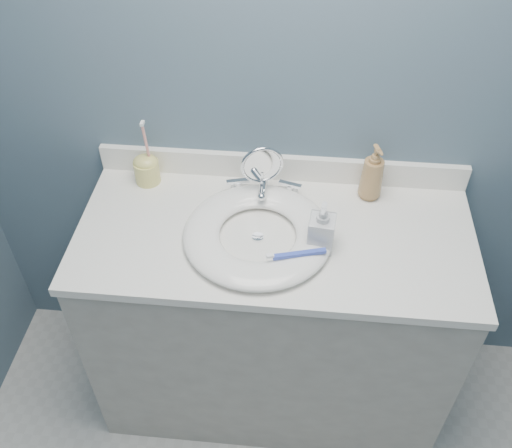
# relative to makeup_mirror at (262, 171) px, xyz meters

# --- Properties ---
(back_wall) EXTENTS (2.20, 0.02, 2.40)m
(back_wall) POSITION_rel_makeup_mirror_xyz_m (0.05, 0.12, 0.21)
(back_wall) COLOR slate
(back_wall) RESTS_ON ground
(vanity_cabinet) EXTENTS (1.20, 0.55, 0.85)m
(vanity_cabinet) POSITION_rel_makeup_mirror_xyz_m (0.05, -0.16, -0.57)
(vanity_cabinet) COLOR #B2AEA3
(vanity_cabinet) RESTS_ON ground
(countertop) EXTENTS (1.22, 0.57, 0.03)m
(countertop) POSITION_rel_makeup_mirror_xyz_m (0.05, -0.16, -0.13)
(countertop) COLOR white
(countertop) RESTS_ON vanity_cabinet
(backsplash) EXTENTS (1.22, 0.02, 0.09)m
(backsplash) POSITION_rel_makeup_mirror_xyz_m (0.05, 0.11, -0.07)
(backsplash) COLOR white
(backsplash) RESTS_ON countertop
(basin) EXTENTS (0.45, 0.45, 0.04)m
(basin) POSITION_rel_makeup_mirror_xyz_m (0.00, -0.19, -0.09)
(basin) COLOR white
(basin) RESTS_ON countertop
(drain) EXTENTS (0.04, 0.04, 0.01)m
(drain) POSITION_rel_makeup_mirror_xyz_m (0.00, -0.19, -0.11)
(drain) COLOR silver
(drain) RESTS_ON countertop
(faucet) EXTENTS (0.25, 0.13, 0.07)m
(faucet) POSITION_rel_makeup_mirror_xyz_m (0.00, 0.01, -0.08)
(faucet) COLOR silver
(faucet) RESTS_ON countertop
(makeup_mirror) EXTENTS (0.13, 0.08, 0.20)m
(makeup_mirror) POSITION_rel_makeup_mirror_xyz_m (0.00, 0.00, 0.00)
(makeup_mirror) COLOR silver
(makeup_mirror) RESTS_ON countertop
(soap_bottle_amber) EXTENTS (0.10, 0.10, 0.20)m
(soap_bottle_amber) POSITION_rel_makeup_mirror_xyz_m (0.35, 0.04, -0.01)
(soap_bottle_amber) COLOR #A17948
(soap_bottle_amber) RESTS_ON countertop
(soap_bottle_clear) EXTENTS (0.08, 0.08, 0.17)m
(soap_bottle_clear) POSITION_rel_makeup_mirror_xyz_m (0.19, -0.20, -0.03)
(soap_bottle_clear) COLOR silver
(soap_bottle_clear) RESTS_ON countertop
(toothbrush_holder) EXTENTS (0.08, 0.08, 0.24)m
(toothbrush_holder) POSITION_rel_makeup_mirror_xyz_m (-0.39, 0.05, -0.06)
(toothbrush_holder) COLOR #DAD06D
(toothbrush_holder) RESTS_ON countertop
(toothbrush_lying) EXTENTS (0.17, 0.06, 0.02)m
(toothbrush_lying) POSITION_rel_makeup_mirror_xyz_m (0.13, -0.28, -0.07)
(toothbrush_lying) COLOR #354BBE
(toothbrush_lying) RESTS_ON basin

